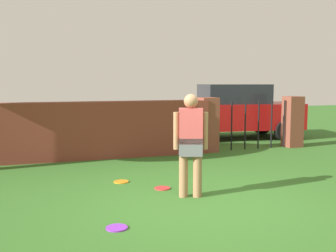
{
  "coord_description": "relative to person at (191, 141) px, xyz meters",
  "views": [
    {
      "loc": [
        -2.3,
        -5.37,
        1.81
      ],
      "look_at": [
        -0.02,
        1.59,
        1.0
      ],
      "focal_mm": 43.17,
      "sensor_mm": 36.0,
      "label": 1
    }
  ],
  "objects": [
    {
      "name": "frisbee_red",
      "position": [
        -0.28,
        0.59,
        -0.89
      ],
      "size": [
        0.27,
        0.27,
        0.02
      ],
      "primitive_type": "cylinder",
      "color": "red",
      "rests_on": "ground"
    },
    {
      "name": "car",
      "position": [
        3.7,
        5.73,
        -0.04
      ],
      "size": [
        4.38,
        2.32,
        1.72
      ],
      "rotation": [
        0.0,
        0.0,
        3.02
      ],
      "color": "#A51111",
      "rests_on": "ground"
    },
    {
      "name": "ground_plane",
      "position": [
        0.03,
        -0.41,
        -0.9
      ],
      "size": [
        40.0,
        40.0,
        0.0
      ],
      "primitive_type": "plane",
      "color": "#336623"
    },
    {
      "name": "person",
      "position": [
        0.0,
        0.0,
        0.0
      ],
      "size": [
        0.52,
        0.32,
        1.62
      ],
      "rotation": [
        0.0,
        0.0,
        2.82
      ],
      "color": "#9E704C",
      "rests_on": "ground"
    },
    {
      "name": "brick_wall",
      "position": [
        -1.47,
        3.71,
        -0.23
      ],
      "size": [
        6.62,
        0.5,
        1.34
      ],
      "primitive_type": "cube",
      "color": "brown",
      "rests_on": "ground"
    },
    {
      "name": "frisbee_purple",
      "position": [
        -1.37,
        -1.01,
        -0.89
      ],
      "size": [
        0.27,
        0.27,
        0.02
      ],
      "primitive_type": "cylinder",
      "color": "purple",
      "rests_on": "ground"
    },
    {
      "name": "fence_gate",
      "position": [
        3.21,
        3.71,
        -0.2
      ],
      "size": [
        2.99,
        0.44,
        1.4
      ],
      "color": "brown",
      "rests_on": "ground"
    },
    {
      "name": "frisbee_orange",
      "position": [
        -0.85,
        1.25,
        -0.89
      ],
      "size": [
        0.27,
        0.27,
        0.02
      ],
      "primitive_type": "cylinder",
      "color": "orange",
      "rests_on": "ground"
    }
  ]
}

